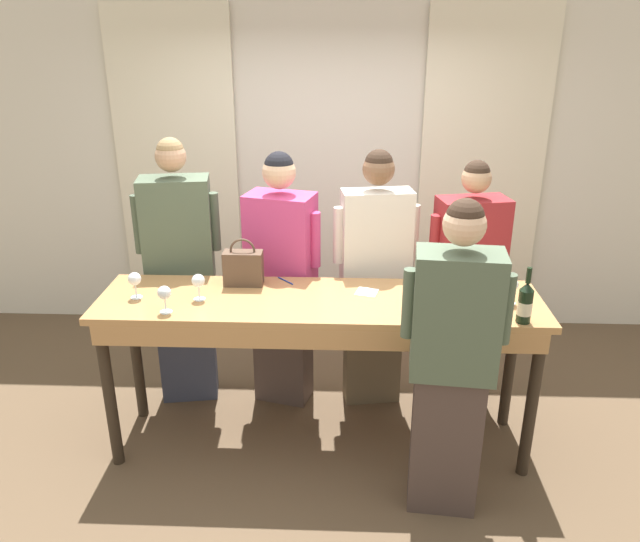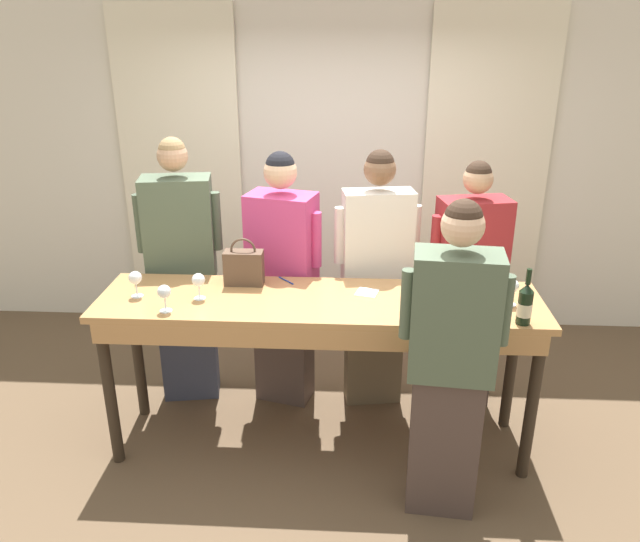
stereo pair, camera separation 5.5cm
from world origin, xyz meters
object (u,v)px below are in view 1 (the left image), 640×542
object	(u,v)px
wine_glass_front_mid	(488,292)
handbag	(243,267)
wine_glass_front_right	(164,294)
guest_olive_jacket	(181,274)
wine_bottle	(525,303)
guest_cream_sweater	(375,279)
guest_striped_shirt	(466,287)
host_pouring	(452,363)
wine_glass_center_right	(469,266)
wine_glass_center_left	(135,280)
wine_glass_center_mid	(198,281)
wine_glass_front_left	(512,285)
guest_pink_top	(282,281)
tasting_bar	(319,320)

from	to	relation	value
wine_glass_front_mid	handbag	bearing A→B (deg)	167.06
wine_glass_front_right	guest_olive_jacket	world-z (taller)	guest_olive_jacket
wine_bottle	guest_cream_sweater	world-z (taller)	guest_cream_sweater
guest_striped_shirt	host_pouring	xyz separation A→B (m)	(-0.26, -1.05, 0.03)
host_pouring	wine_glass_center_right	bearing A→B (deg)	74.89
guest_striped_shirt	host_pouring	distance (m)	1.08
guest_striped_shirt	wine_bottle	bearing A→B (deg)	-78.77
wine_glass_front_right	guest_cream_sweater	xyz separation A→B (m)	(1.21, 0.74, -0.20)
wine_glass_front_right	wine_glass_center_left	distance (m)	0.30
wine_glass_front_mid	wine_glass_center_mid	size ratio (longest dim) A/B	1.00
wine_glass_front_right	guest_cream_sweater	bearing A→B (deg)	31.58
wine_glass_front_left	wine_glass_center_left	size ratio (longest dim) A/B	1.00
wine_bottle	guest_pink_top	bearing A→B (deg)	150.67
guest_cream_sweater	guest_striped_shirt	xyz separation A→B (m)	(0.61, 0.00, -0.05)
wine_glass_front_left	wine_glass_center_left	bearing A→B (deg)	-179.91
wine_glass_center_right	wine_glass_center_mid	bearing A→B (deg)	-169.46
wine_glass_center_right	guest_striped_shirt	distance (m)	0.37
wine_glass_center_left	guest_striped_shirt	bearing A→B (deg)	15.09
wine_glass_center_right	wine_glass_front_left	bearing A→B (deg)	-56.85
wine_glass_front_mid	wine_glass_center_left	world-z (taller)	same
tasting_bar	guest_pink_top	xyz separation A→B (m)	(-0.28, 0.55, 0.01)
wine_glass_front_right	host_pouring	size ratio (longest dim) A/B	0.09
guest_cream_sweater	wine_glass_front_left	bearing A→B (deg)	-36.02
wine_glass_front_right	wine_glass_center_right	distance (m)	1.84
host_pouring	handbag	bearing A→B (deg)	148.67
guest_pink_top	guest_cream_sweater	world-z (taller)	guest_cream_sweater
handbag	guest_olive_jacket	size ratio (longest dim) A/B	0.16
tasting_bar	wine_bottle	size ratio (longest dim) A/B	8.26
wine_glass_front_mid	wine_glass_center_mid	world-z (taller)	same
wine_glass_front_right	wine_glass_center_left	xyz separation A→B (m)	(-0.23, 0.19, -0.00)
tasting_bar	host_pouring	distance (m)	0.86
guest_cream_sweater	guest_olive_jacket	bearing A→B (deg)	180.00
wine_glass_front_left	wine_glass_center_mid	world-z (taller)	same
guest_olive_jacket	tasting_bar	bearing A→B (deg)	-29.91
wine_glass_center_mid	guest_pink_top	xyz separation A→B (m)	(0.43, 0.56, -0.23)
guest_pink_top	handbag	bearing A→B (deg)	-121.50
wine_glass_front_right	guest_striped_shirt	size ratio (longest dim) A/B	0.09
wine_glass_center_left	wine_glass_center_right	world-z (taller)	same
wine_glass_front_mid	guest_olive_jacket	size ratio (longest dim) A/B	0.08
tasting_bar	guest_cream_sweater	bearing A→B (deg)	57.69
wine_bottle	wine_glass_front_right	size ratio (longest dim) A/B	2.00
wine_glass_center_left	wine_glass_front_right	bearing A→B (deg)	-39.76
guest_striped_shirt	host_pouring	size ratio (longest dim) A/B	0.98
wine_bottle	wine_glass_front_mid	size ratio (longest dim) A/B	2.00
wine_bottle	guest_pink_top	world-z (taller)	guest_pink_top
wine_bottle	wine_glass_front_right	bearing A→B (deg)	178.75
host_pouring	wine_glass_front_mid	bearing A→B (deg)	58.19
wine_glass_center_right	guest_cream_sweater	world-z (taller)	guest_cream_sweater
wine_glass_front_left	guest_cream_sweater	distance (m)	0.96
wine_bottle	guest_olive_jacket	size ratio (longest dim) A/B	0.17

